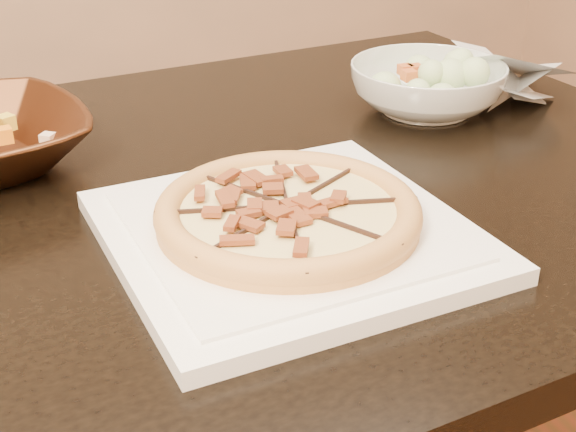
# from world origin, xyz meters

# --- Properties ---
(dining_table) EXTENTS (1.46, 1.03, 0.75)m
(dining_table) POSITION_xyz_m (-0.05, -0.09, 0.65)
(dining_table) COLOR black
(dining_table) RESTS_ON floor
(plate) EXTENTS (0.36, 0.36, 0.02)m
(plate) POSITION_xyz_m (0.05, -0.24, 0.76)
(plate) COLOR white
(plate) RESTS_ON dining_table
(pizza) EXTENTS (0.26, 0.26, 0.03)m
(pizza) POSITION_xyz_m (0.05, -0.24, 0.78)
(pizza) COLOR #D8934B
(pizza) RESTS_ON plate
(salad_bowl) EXTENTS (0.22, 0.22, 0.07)m
(salad_bowl) POSITION_xyz_m (0.36, 0.04, 0.78)
(salad_bowl) COLOR silver
(salad_bowl) RESTS_ON dining_table
(salad) EXTENTS (0.09, 0.11, 0.04)m
(salad) POSITION_xyz_m (0.36, 0.04, 0.83)
(salad) COLOR #CAEFA8
(salad) RESTS_ON salad_bowl
(cling_film) EXTENTS (0.16, 0.13, 0.05)m
(cling_film) POSITION_xyz_m (0.49, 0.05, 0.78)
(cling_film) COLOR white
(cling_film) RESTS_ON dining_table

